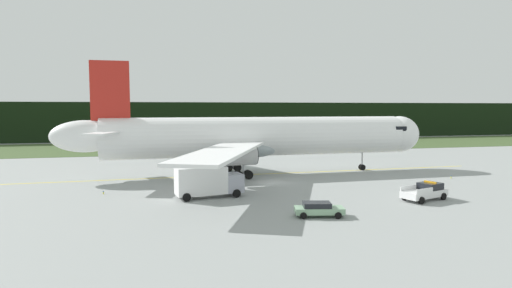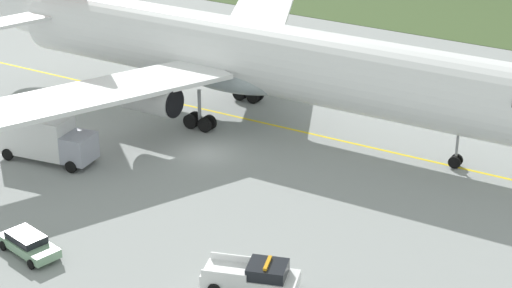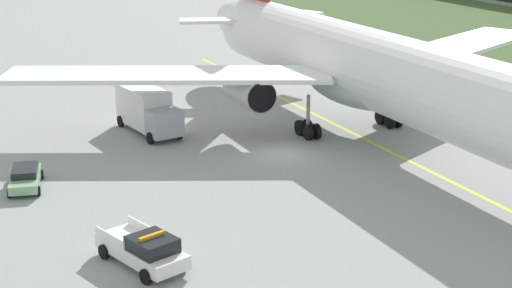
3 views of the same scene
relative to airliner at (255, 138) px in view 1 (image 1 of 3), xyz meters
name	(u,v)px [view 1 (image 1 of 3)]	position (x,y,z in m)	size (l,w,h in m)	color
ground	(271,183)	(0.35, -7.33, -5.42)	(320.00, 320.00, 0.00)	gray
grass_verge	(214,146)	(0.35, 46.94, -5.40)	(320.00, 34.62, 0.04)	#3D522A
distant_tree_line	(203,121)	(0.35, 70.33, 0.29)	(288.00, 4.50, 11.42)	black
taxiway_centerline_main	(259,174)	(0.54, 0.01, -5.42)	(70.53, 0.30, 0.01)	yellow
airliner	(255,138)	(0.00, 0.00, 0.00)	(54.66, 51.01, 15.98)	white
ops_pickup_truck	(426,192)	(13.47, -21.22, -4.52)	(5.74, 3.65, 1.94)	white
catering_truck	(207,181)	(-8.86, -14.53, -3.61)	(7.58, 3.63, 3.57)	#A2A4B4
staff_car	(319,209)	(-0.16, -25.02, -4.72)	(4.64, 2.67, 1.30)	#84AD89
taxiway_edge_light_east	(451,177)	(25.41, -10.04, -5.19)	(0.12, 0.12, 0.42)	yellow
taxiway_edge_light_west	(103,192)	(-20.11, -10.04, -5.22)	(0.12, 0.12, 0.37)	yellow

